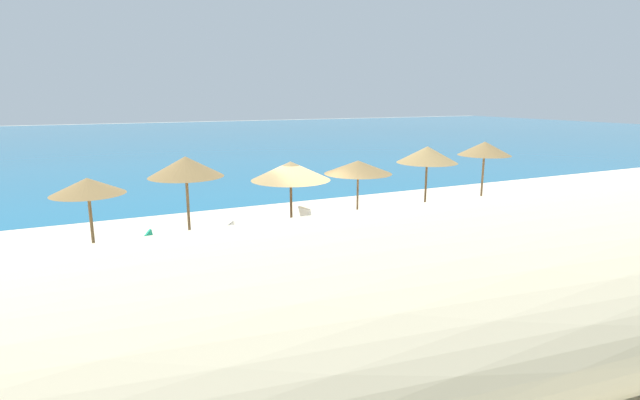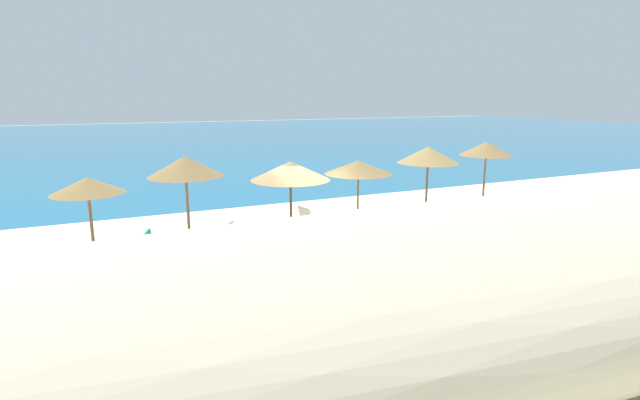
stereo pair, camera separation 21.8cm
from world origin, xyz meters
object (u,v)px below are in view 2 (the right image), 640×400
lounge_chair_3 (219,240)px  lounge_chair_0 (294,229)px  beach_umbrella_6 (486,149)px  beach_umbrella_3 (290,171)px  lounge_chair_1 (137,258)px  beach_umbrella_4 (358,167)px  beach_umbrella_1 (87,186)px  beach_ball (262,271)px  beach_umbrella_5 (428,155)px  beach_umbrella_2 (185,167)px

lounge_chair_3 → lounge_chair_0: bearing=-54.0°
beach_umbrella_6 → lounge_chair_3: beach_umbrella_6 is taller
beach_umbrella_3 → lounge_chair_3: size_ratio=1.84×
beach_umbrella_3 → lounge_chair_0: 1.95m
beach_umbrella_3 → lounge_chair_0: bearing=-100.3°
lounge_chair_0 → lounge_chair_1: (-4.96, -1.02, 0.05)m
beach_umbrella_4 → lounge_chair_3: (-5.37, -0.90, -1.81)m
beach_umbrella_1 → beach_umbrella_3: size_ratio=0.95×
lounge_chair_1 → beach_ball: bearing=-98.9°
beach_umbrella_5 → beach_ball: beach_umbrella_5 is taller
lounge_chair_0 → beach_umbrella_2: bearing=64.8°
beach_umbrella_1 → lounge_chair_0: size_ratio=1.47×
beach_umbrella_2 → lounge_chair_0: beach_umbrella_2 is taller
beach_umbrella_3 → lounge_chair_1: size_ratio=1.74×
beach_ball → lounge_chair_1: bearing=153.7°
beach_umbrella_5 → lounge_chair_0: (-5.90, -0.78, -2.09)m
beach_umbrella_5 → lounge_chair_0: size_ratio=1.66×
beach_umbrella_1 → lounge_chair_3: 3.99m
beach_umbrella_2 → beach_umbrella_6: (12.32, 0.31, -0.04)m
beach_umbrella_1 → beach_umbrella_6: bearing=2.4°
lounge_chair_3 → lounge_chair_1: bearing=144.4°
beach_umbrella_5 → beach_umbrella_6: beach_umbrella_6 is taller
lounge_chair_0 → lounge_chair_1: lounge_chair_1 is taller
beach_umbrella_3 → lounge_chair_0: size_ratio=1.54×
beach_umbrella_2 → beach_umbrella_3: bearing=-4.0°
beach_umbrella_1 → lounge_chair_1: beach_umbrella_1 is taller
beach_umbrella_4 → beach_umbrella_1: bearing=-177.4°
beach_umbrella_3 → beach_umbrella_4: (2.75, 0.31, -0.09)m
beach_umbrella_6 → beach_ball: beach_umbrella_6 is taller
beach_umbrella_3 → beach_umbrella_5: beach_umbrella_5 is taller
beach_umbrella_6 → lounge_chair_0: beach_umbrella_6 is taller
beach_umbrella_2 → beach_umbrella_5: bearing=0.3°
beach_umbrella_4 → lounge_chair_3: beach_umbrella_4 is taller
beach_umbrella_2 → beach_umbrella_3: (3.36, -0.23, -0.31)m
beach_umbrella_1 → beach_umbrella_5: bearing=1.8°
lounge_chair_1 → lounge_chair_3: (2.43, 0.92, -0.07)m
beach_umbrella_3 → beach_ball: bearing=-123.7°
beach_umbrella_1 → lounge_chair_0: beach_umbrella_1 is taller
beach_umbrella_2 → beach_umbrella_4: 6.12m
beach_umbrella_6 → beach_ball: bearing=-162.1°
beach_umbrella_3 → beach_umbrella_5: 5.82m
beach_umbrella_5 → beach_umbrella_4: bearing=179.5°
beach_umbrella_6 → lounge_chair_1: beach_umbrella_6 is taller
beach_umbrella_2 → lounge_chair_0: bearing=-12.5°
beach_umbrella_1 → lounge_chair_1: (1.05, -1.42, -1.82)m
beach_umbrella_4 → beach_umbrella_6: (6.21, 0.23, 0.37)m
beach_umbrella_3 → beach_umbrella_4: bearing=6.5°
beach_umbrella_2 → beach_umbrella_5: (9.16, 0.06, -0.10)m
beach_umbrella_5 → lounge_chair_1: (-10.85, -1.80, -2.05)m
beach_umbrella_4 → lounge_chair_1: (-7.80, -1.82, -1.75)m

